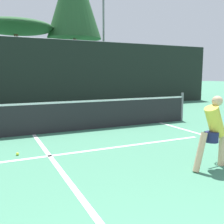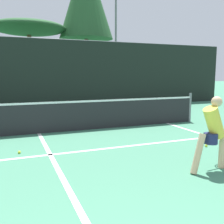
% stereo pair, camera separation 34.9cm
% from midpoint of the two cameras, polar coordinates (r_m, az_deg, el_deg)
% --- Properties ---
extents(court_service_line, '(8.25, 0.10, 0.01)m').
position_cam_midpoint_polar(court_service_line, '(6.00, -15.07, -9.23)').
color(court_service_line, white).
rests_on(court_service_line, ground).
extents(court_center_mark, '(0.10, 5.97, 0.01)m').
position_cam_midpoint_polar(court_center_mark, '(5.30, -13.61, -11.53)').
color(court_center_mark, white).
rests_on(court_center_mark, ground).
extents(net, '(11.09, 0.09, 1.07)m').
position_cam_midpoint_polar(net, '(8.05, -18.02, -1.18)').
color(net, slate).
rests_on(net, ground).
extents(fence_back, '(24.00, 0.06, 3.55)m').
position_cam_midpoint_polar(fence_back, '(13.72, -21.34, 7.70)').
color(fence_back, black).
rests_on(fence_back, ground).
extents(player_practicing, '(1.13, 0.59, 1.38)m').
position_cam_midpoint_polar(player_practicing, '(5.21, 19.49, -3.53)').
color(player_practicing, '#DBAD84').
rests_on(player_practicing, ground).
extents(tennis_ball_scattered_2, '(0.07, 0.07, 0.07)m').
position_cam_midpoint_polar(tennis_ball_scattered_2, '(6.94, 17.79, -6.67)').
color(tennis_ball_scattered_2, '#D1E033').
rests_on(tennis_ball_scattered_2, ground).
extents(tennis_ball_scattered_3, '(0.07, 0.07, 0.07)m').
position_cam_midpoint_polar(tennis_ball_scattered_3, '(6.25, -21.43, -8.51)').
color(tennis_ball_scattered_3, '#D1E033').
rests_on(tennis_ball_scattered_3, ground).
extents(parked_car, '(1.69, 4.33, 1.38)m').
position_cam_midpoint_polar(parked_car, '(17.48, -5.47, 4.34)').
color(parked_car, maroon).
rests_on(parked_car, ground).
extents(floodlight_mast, '(1.10, 0.24, 8.53)m').
position_cam_midpoint_polar(floodlight_mast, '(22.25, -2.32, 17.70)').
color(floodlight_mast, slate).
rests_on(floodlight_mast, ground).
extents(tree_east, '(4.89, 4.89, 5.25)m').
position_cam_midpoint_polar(tree_east, '(19.08, -20.77, 16.77)').
color(tree_east, brown).
rests_on(tree_east, ground).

